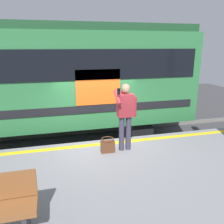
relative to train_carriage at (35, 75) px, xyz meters
name	(u,v)px	position (x,y,z in m)	size (l,w,h in m)	color
ground_plane	(102,168)	(-1.81, 2.26, -2.56)	(26.50, 26.50, 0.00)	#3D3D3F
platform	(125,202)	(-1.81, 4.49, -2.10)	(17.67, 4.46, 0.92)	gray
safety_line	(104,144)	(-1.81, 2.56, -1.64)	(17.32, 0.16, 0.01)	yellow
track_rail_near	(93,145)	(-1.81, 0.71, -2.48)	(22.97, 0.08, 0.16)	slate
track_rail_far	(87,131)	(-1.81, -0.72, -2.48)	(22.97, 0.08, 0.16)	slate
train_carriage	(35,75)	(0.00, 0.00, 0.00)	(10.78, 2.90, 4.04)	#2D723F
passenger	(125,111)	(-2.26, 3.02, -0.61)	(0.57, 0.55, 1.73)	#383347
handbag	(108,146)	(-1.79, 3.08, -1.47)	(0.34, 0.31, 0.37)	#59331E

